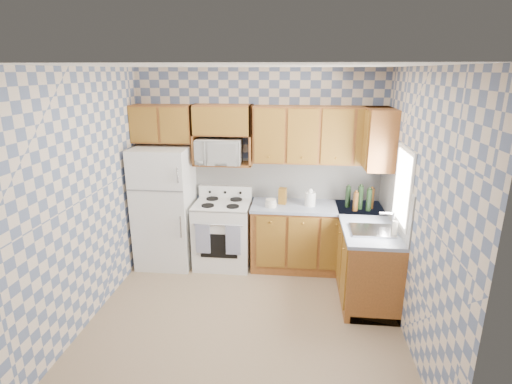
# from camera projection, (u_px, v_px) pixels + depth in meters

# --- Properties ---
(floor) EXTENTS (3.40, 3.40, 0.00)m
(floor) POSITION_uv_depth(u_px,v_px,m) (245.00, 317.00, 4.48)
(floor) COLOR #8C7356
(floor) RESTS_ON ground
(back_wall) EXTENTS (3.40, 0.02, 2.70)m
(back_wall) POSITION_uv_depth(u_px,v_px,m) (259.00, 168.00, 5.61)
(back_wall) COLOR slate
(back_wall) RESTS_ON ground
(right_wall) EXTENTS (0.02, 3.20, 2.70)m
(right_wall) POSITION_uv_depth(u_px,v_px,m) (415.00, 209.00, 3.92)
(right_wall) COLOR slate
(right_wall) RESTS_ON ground
(backsplash_back) EXTENTS (2.60, 0.02, 0.56)m
(backsplash_back) POSITION_uv_depth(u_px,v_px,m) (287.00, 179.00, 5.60)
(backsplash_back) COLOR white
(backsplash_back) RESTS_ON back_wall
(backsplash_right) EXTENTS (0.02, 1.60, 0.56)m
(backsplash_right) POSITION_uv_depth(u_px,v_px,m) (394.00, 199.00, 4.73)
(backsplash_right) COLOR white
(backsplash_right) RESTS_ON right_wall
(refrigerator) EXTENTS (0.75, 0.70, 1.68)m
(refrigerator) POSITION_uv_depth(u_px,v_px,m) (165.00, 207.00, 5.55)
(refrigerator) COLOR white
(refrigerator) RESTS_ON floor
(stove_body) EXTENTS (0.76, 0.65, 0.90)m
(stove_body) POSITION_uv_depth(u_px,v_px,m) (223.00, 234.00, 5.61)
(stove_body) COLOR white
(stove_body) RESTS_ON floor
(cooktop) EXTENTS (0.76, 0.65, 0.02)m
(cooktop) POSITION_uv_depth(u_px,v_px,m) (222.00, 204.00, 5.48)
(cooktop) COLOR silver
(cooktop) RESTS_ON stove_body
(backguard) EXTENTS (0.76, 0.08, 0.17)m
(backguard) POSITION_uv_depth(u_px,v_px,m) (226.00, 191.00, 5.71)
(backguard) COLOR white
(backguard) RESTS_ON cooktop
(dish_towel_left) EXTENTS (0.19, 0.02, 0.41)m
(dish_towel_left) POSITION_uv_depth(u_px,v_px,m) (203.00, 239.00, 5.28)
(dish_towel_left) COLOR navy
(dish_towel_left) RESTS_ON stove_body
(dish_towel_right) EXTENTS (0.19, 0.02, 0.41)m
(dish_towel_right) POSITION_uv_depth(u_px,v_px,m) (233.00, 240.00, 5.24)
(dish_towel_right) COLOR navy
(dish_towel_right) RESTS_ON stove_body
(base_cabinets_back) EXTENTS (1.75, 0.60, 0.88)m
(base_cabinets_back) POSITION_uv_depth(u_px,v_px,m) (316.00, 238.00, 5.51)
(base_cabinets_back) COLOR brown
(base_cabinets_back) RESTS_ON floor
(base_cabinets_right) EXTENTS (0.60, 1.60, 0.88)m
(base_cabinets_right) POSITION_uv_depth(u_px,v_px,m) (364.00, 256.00, 4.98)
(base_cabinets_right) COLOR brown
(base_cabinets_right) RESTS_ON floor
(countertop_back) EXTENTS (1.77, 0.63, 0.04)m
(countertop_back) POSITION_uv_depth(u_px,v_px,m) (317.00, 207.00, 5.37)
(countertop_back) COLOR gray
(countertop_back) RESTS_ON base_cabinets_back
(countertop_right) EXTENTS (0.63, 1.60, 0.04)m
(countertop_right) POSITION_uv_depth(u_px,v_px,m) (366.00, 222.00, 4.84)
(countertop_right) COLOR gray
(countertop_right) RESTS_ON base_cabinets_right
(upper_cabinets_back) EXTENTS (1.75, 0.33, 0.74)m
(upper_cabinets_back) POSITION_uv_depth(u_px,v_px,m) (320.00, 135.00, 5.23)
(upper_cabinets_back) COLOR brown
(upper_cabinets_back) RESTS_ON back_wall
(upper_cabinets_fridge) EXTENTS (0.82, 0.33, 0.50)m
(upper_cabinets_fridge) POSITION_uv_depth(u_px,v_px,m) (163.00, 124.00, 5.40)
(upper_cabinets_fridge) COLOR brown
(upper_cabinets_fridge) RESTS_ON back_wall
(upper_cabinets_right) EXTENTS (0.33, 0.70, 0.74)m
(upper_cabinets_right) POSITION_uv_depth(u_px,v_px,m) (378.00, 138.00, 4.98)
(upper_cabinets_right) COLOR brown
(upper_cabinets_right) RESTS_ON right_wall
(microwave_shelf) EXTENTS (0.80, 0.33, 0.03)m
(microwave_shelf) POSITION_uv_depth(u_px,v_px,m) (223.00, 164.00, 5.47)
(microwave_shelf) COLOR brown
(microwave_shelf) RESTS_ON back_wall
(microwave) EXTENTS (0.61, 0.42, 0.34)m
(microwave) POSITION_uv_depth(u_px,v_px,m) (219.00, 151.00, 5.37)
(microwave) COLOR white
(microwave) RESTS_ON microwave_shelf
(sink) EXTENTS (0.48, 0.40, 0.03)m
(sink) POSITION_uv_depth(u_px,v_px,m) (372.00, 231.00, 4.50)
(sink) COLOR #B7B7BC
(sink) RESTS_ON countertop_right
(window) EXTENTS (0.02, 0.66, 0.86)m
(window) POSITION_uv_depth(u_px,v_px,m) (403.00, 187.00, 4.32)
(window) COLOR white
(window) RESTS_ON right_wall
(bottle_0) EXTENTS (0.07, 0.07, 0.31)m
(bottle_0) POSITION_uv_depth(u_px,v_px,m) (360.00, 197.00, 5.19)
(bottle_0) COLOR black
(bottle_0) RESTS_ON countertop_back
(bottle_1) EXTENTS (0.07, 0.07, 0.29)m
(bottle_1) POSITION_uv_depth(u_px,v_px,m) (369.00, 200.00, 5.13)
(bottle_1) COLOR black
(bottle_1) RESTS_ON countertop_back
(bottle_2) EXTENTS (0.07, 0.07, 0.27)m
(bottle_2) POSITION_uv_depth(u_px,v_px,m) (371.00, 198.00, 5.22)
(bottle_2) COLOR #4E2F12
(bottle_2) RESTS_ON countertop_back
(bottle_3) EXTENTS (0.07, 0.07, 0.25)m
(bottle_3) POSITION_uv_depth(u_px,v_px,m) (355.00, 201.00, 5.13)
(bottle_3) COLOR #4E2F12
(bottle_3) RESTS_ON countertop_back
(bottle_4) EXTENTS (0.07, 0.07, 0.28)m
(bottle_4) POSITION_uv_depth(u_px,v_px,m) (348.00, 197.00, 5.27)
(bottle_4) COLOR black
(bottle_4) RESTS_ON countertop_back
(knife_block) EXTENTS (0.11, 0.11, 0.22)m
(knife_block) POSITION_uv_depth(u_px,v_px,m) (283.00, 196.00, 5.41)
(knife_block) COLOR brown
(knife_block) RESTS_ON countertop_back
(electric_kettle) EXTENTS (0.15, 0.15, 0.18)m
(electric_kettle) POSITION_uv_depth(u_px,v_px,m) (310.00, 199.00, 5.33)
(electric_kettle) COLOR white
(electric_kettle) RESTS_ON countertop_back
(food_containers) EXTENTS (0.16, 0.16, 0.10)m
(food_containers) POSITION_uv_depth(u_px,v_px,m) (271.00, 203.00, 5.30)
(food_containers) COLOR silver
(food_containers) RESTS_ON countertop_back
(soap_bottle) EXTENTS (0.06, 0.06, 0.17)m
(soap_bottle) POSITION_uv_depth(u_px,v_px,m) (395.00, 228.00, 4.36)
(soap_bottle) COLOR silver
(soap_bottle) RESTS_ON countertop_right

